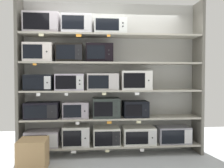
# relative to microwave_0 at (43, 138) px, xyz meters

# --- Properties ---
(back_panel) EXTENTS (3.26, 0.04, 2.69)m
(back_panel) POSITION_rel_microwave_0_xyz_m (1.19, 0.23, 1.03)
(back_panel) COLOR #B2B2AD
(back_panel) RESTS_ON ground
(upright_left) EXTENTS (0.05, 0.41, 2.69)m
(upright_left) POSITION_rel_microwave_0_xyz_m (-0.37, 0.00, 1.03)
(upright_left) COLOR #68645B
(upright_left) RESTS_ON ground
(upright_right) EXTENTS (0.05, 0.41, 2.69)m
(upright_right) POSITION_rel_microwave_0_xyz_m (2.75, 0.00, 1.03)
(upright_right) COLOR #68645B
(upright_right) RESTS_ON ground
(shelf_0) EXTENTS (3.06, 0.41, 0.03)m
(shelf_0) POSITION_rel_microwave_0_xyz_m (1.19, 0.00, -0.15)
(shelf_0) COLOR #ADA899
(shelf_0) RESTS_ON ground
(microwave_0) EXTENTS (0.56, 0.39, 0.27)m
(microwave_0) POSITION_rel_microwave_0_xyz_m (0.00, 0.00, 0.00)
(microwave_0) COLOR #A49DA8
(microwave_0) RESTS_ON shelf_0
(microwave_1) EXTENTS (0.45, 0.42, 0.34)m
(microwave_1) POSITION_rel_microwave_0_xyz_m (0.57, -0.00, 0.04)
(microwave_1) COLOR beige
(microwave_1) RESTS_ON shelf_0
(microwave_2) EXTENTS (0.45, 0.43, 0.30)m
(microwave_2) POSITION_rel_microwave_0_xyz_m (1.09, -0.00, 0.02)
(microwave_2) COLOR silver
(microwave_2) RESTS_ON shelf_0
(microwave_3) EXTENTS (0.56, 0.41, 0.30)m
(microwave_3) POSITION_rel_microwave_0_xyz_m (1.66, 0.00, 0.01)
(microwave_3) COLOR silver
(microwave_3) RESTS_ON shelf_0
(microwave_4) EXTENTS (0.57, 0.36, 0.29)m
(microwave_4) POSITION_rel_microwave_0_xyz_m (2.29, -0.00, 0.01)
(microwave_4) COLOR #9A99A6
(microwave_4) RESTS_ON shelf_0
(price_tag_0) EXTENTS (0.06, 0.00, 0.04)m
(price_tag_0) POSITION_rel_microwave_0_xyz_m (0.00, -0.21, -0.19)
(price_tag_0) COLOR white
(price_tag_1) EXTENTS (0.08, 0.00, 0.04)m
(price_tag_1) POSITION_rel_microwave_0_xyz_m (0.53, -0.21, -0.19)
(price_tag_1) COLOR white
(price_tag_2) EXTENTS (0.07, 0.00, 0.04)m
(price_tag_2) POSITION_rel_microwave_0_xyz_m (1.09, -0.21, -0.19)
(price_tag_2) COLOR beige
(price_tag_3) EXTENTS (0.07, 0.00, 0.05)m
(price_tag_3) POSITION_rel_microwave_0_xyz_m (1.68, -0.21, -0.19)
(price_tag_3) COLOR white
(shelf_1) EXTENTS (3.06, 0.41, 0.03)m
(shelf_1) POSITION_rel_microwave_0_xyz_m (1.19, 0.00, 0.33)
(shelf_1) COLOR #ADA899
(microwave_5) EXTENTS (0.56, 0.38, 0.27)m
(microwave_5) POSITION_rel_microwave_0_xyz_m (-0.00, -0.00, 0.48)
(microwave_5) COLOR black
(microwave_5) RESTS_ON shelf_1
(microwave_6) EXTENTS (0.43, 0.34, 0.27)m
(microwave_6) POSITION_rel_microwave_0_xyz_m (0.57, -0.00, 0.48)
(microwave_6) COLOR #A29AA5
(microwave_6) RESTS_ON shelf_1
(microwave_7) EXTENTS (0.46, 0.42, 0.33)m
(microwave_7) POSITION_rel_microwave_0_xyz_m (1.08, 0.00, 0.51)
(microwave_7) COLOR #29302D
(microwave_7) RESTS_ON shelf_1
(microwave_8) EXTENTS (0.43, 0.37, 0.28)m
(microwave_8) POSITION_rel_microwave_0_xyz_m (1.60, 0.00, 0.48)
(microwave_8) COLOR black
(microwave_8) RESTS_ON shelf_1
(price_tag_4) EXTENTS (0.06, 0.00, 0.04)m
(price_tag_4) POSITION_rel_microwave_0_xyz_m (0.60, -0.21, 0.29)
(price_tag_4) COLOR white
(price_tag_5) EXTENTS (0.07, 0.00, 0.04)m
(price_tag_5) POSITION_rel_microwave_0_xyz_m (1.12, -0.21, 0.29)
(price_tag_5) COLOR orange
(price_tag_6) EXTENTS (0.08, 0.00, 0.04)m
(price_tag_6) POSITION_rel_microwave_0_xyz_m (1.62, -0.21, 0.29)
(price_tag_6) COLOR beige
(shelf_2) EXTENTS (3.06, 0.41, 0.03)m
(shelf_2) POSITION_rel_microwave_0_xyz_m (1.19, 0.00, 0.81)
(shelf_2) COLOR #ADA899
(microwave_9) EXTENTS (0.46, 0.36, 0.26)m
(microwave_9) POSITION_rel_microwave_0_xyz_m (-0.05, -0.00, 0.95)
(microwave_9) COLOR black
(microwave_9) RESTS_ON shelf_2
(microwave_10) EXTENTS (0.47, 0.42, 0.27)m
(microwave_10) POSITION_rel_microwave_0_xyz_m (0.47, -0.00, 0.96)
(microwave_10) COLOR #BBB1C3
(microwave_10) RESTS_ON shelf_2
(microwave_11) EXTENTS (0.53, 0.37, 0.28)m
(microwave_11) POSITION_rel_microwave_0_xyz_m (1.02, -0.00, 0.96)
(microwave_11) COLOR beige
(microwave_11) RESTS_ON shelf_2
(microwave_12) EXTENTS (0.52, 0.41, 0.33)m
(microwave_12) POSITION_rel_microwave_0_xyz_m (1.60, -0.00, 0.99)
(microwave_12) COLOR silver
(microwave_12) RESTS_ON shelf_2
(price_tag_7) EXTENTS (0.06, 0.00, 0.05)m
(price_tag_7) POSITION_rel_microwave_0_xyz_m (-0.02, -0.21, 0.76)
(price_tag_7) COLOR white
(price_tag_8) EXTENTS (0.05, 0.00, 0.04)m
(price_tag_8) POSITION_rel_microwave_0_xyz_m (0.42, -0.21, 0.76)
(price_tag_8) COLOR white
(price_tag_9) EXTENTS (0.07, 0.00, 0.04)m
(price_tag_9) POSITION_rel_microwave_0_xyz_m (1.04, -0.21, 0.77)
(price_tag_9) COLOR beige
(price_tag_10) EXTENTS (0.08, 0.00, 0.05)m
(price_tag_10) POSITION_rel_microwave_0_xyz_m (1.59, -0.21, 0.76)
(price_tag_10) COLOR white
(shelf_3) EXTENTS (3.06, 0.41, 0.03)m
(shelf_3) POSITION_rel_microwave_0_xyz_m (1.19, 0.00, 1.28)
(shelf_3) COLOR #ADA899
(microwave_13) EXTENTS (0.47, 0.41, 0.31)m
(microwave_13) POSITION_rel_microwave_0_xyz_m (-0.04, -0.00, 1.45)
(microwave_13) COLOR silver
(microwave_13) RESTS_ON shelf_3
(microwave_14) EXTENTS (0.44, 0.42, 0.30)m
(microwave_14) POSITION_rel_microwave_0_xyz_m (0.47, -0.00, 1.45)
(microwave_14) COLOR black
(microwave_14) RESTS_ON shelf_3
(microwave_15) EXTENTS (0.45, 0.35, 0.31)m
(microwave_15) POSITION_rel_microwave_0_xyz_m (0.97, -0.00, 1.46)
(microwave_15) COLOR black
(microwave_15) RESTS_ON shelf_3
(price_tag_11) EXTENTS (0.06, 0.00, 0.03)m
(price_tag_11) POSITION_rel_microwave_0_xyz_m (-0.08, -0.21, 1.25)
(price_tag_11) COLOR orange
(shelf_4) EXTENTS (3.06, 0.41, 0.03)m
(shelf_4) POSITION_rel_microwave_0_xyz_m (1.19, 0.00, 1.76)
(shelf_4) COLOR #ADA899
(microwave_16) EXTENTS (0.57, 0.36, 0.34)m
(microwave_16) POSITION_rel_microwave_0_xyz_m (0.01, -0.00, 1.94)
(microwave_16) COLOR #BDB4BB
(microwave_16) RESTS_ON shelf_4
(microwave_17) EXTENTS (0.50, 0.43, 0.31)m
(microwave_17) POSITION_rel_microwave_0_xyz_m (0.59, 0.00, 1.93)
(microwave_17) COLOR silver
(microwave_17) RESTS_ON shelf_4
(microwave_18) EXTENTS (0.54, 0.42, 0.26)m
(microwave_18) POSITION_rel_microwave_0_xyz_m (1.15, -0.00, 1.91)
(microwave_18) COLOR silver
(microwave_18) RESTS_ON shelf_4
(price_tag_12) EXTENTS (0.08, 0.00, 0.04)m
(price_tag_12) POSITION_rel_microwave_0_xyz_m (0.03, -0.21, 1.72)
(price_tag_12) COLOR beige
(price_tag_13) EXTENTS (0.09, 0.00, 0.04)m
(price_tag_13) POSITION_rel_microwave_0_xyz_m (0.63, -0.21, 1.72)
(price_tag_13) COLOR orange
(price_tag_14) EXTENTS (0.06, 0.00, 0.04)m
(price_tag_14) POSITION_rel_microwave_0_xyz_m (1.11, -0.21, 1.72)
(price_tag_14) COLOR orange
(shipping_carton) EXTENTS (0.41, 0.41, 0.45)m
(shipping_carton) POSITION_rel_microwave_0_xyz_m (-0.03, -0.57, -0.09)
(shipping_carton) COLOR tan
(shipping_carton) RESTS_ON ground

